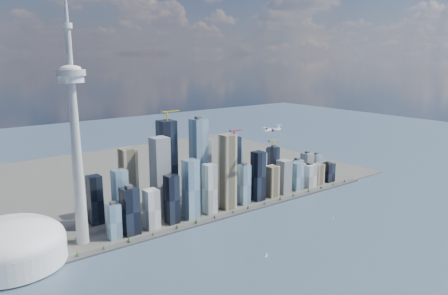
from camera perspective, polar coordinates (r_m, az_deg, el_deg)
ground at (r=891.81m, az=8.66°, el=-13.99°), size 4000.00×4000.00×0.00m
seawall at (r=1063.15m, az=-1.20°, el=-9.31°), size 1100.00×22.00×4.00m
land at (r=1432.28m, az=-11.96°, el=-3.91°), size 1400.00×900.00×3.00m
shoreline_trees at (r=1060.69m, az=-1.20°, el=-8.97°), size 960.53×7.20×8.80m
skyscraper_cluster at (r=1138.70m, az=-1.39°, el=-3.82°), size 736.00×142.00×251.15m
needle_tower at (r=917.35m, az=-18.86°, el=1.76°), size 56.00×56.00×550.50m
dome_stadium at (r=929.19m, az=-26.15°, el=-11.38°), size 200.00×200.00×86.00m
airplane at (r=1075.71m, az=6.32°, el=2.33°), size 60.39×53.34×14.74m
sailboat_west at (r=886.67m, az=5.56°, el=-13.82°), size 7.73×2.37×10.72m
sailboat_east at (r=1099.60m, az=14.08°, el=-8.91°), size 6.15×2.73×8.50m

